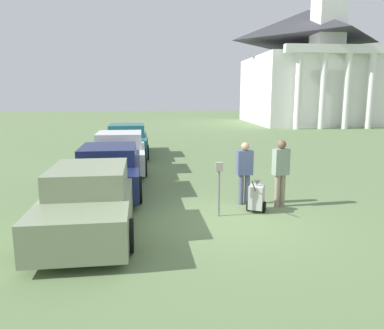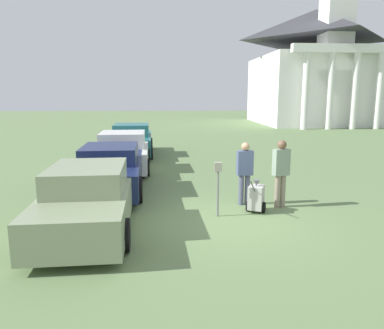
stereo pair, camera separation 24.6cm
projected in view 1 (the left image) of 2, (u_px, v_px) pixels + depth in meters
name	position (u px, v px, depth m)	size (l,w,h in m)	color
ground_plane	(228.00, 221.00, 8.92)	(120.00, 120.00, 0.00)	#607A4C
parked_car_sage	(91.00, 199.00, 8.41)	(2.09, 5.02, 1.44)	gray
parked_car_navy	(110.00, 169.00, 11.62)	(2.15, 5.01, 1.43)	#19234C
parked_car_white	(120.00, 152.00, 14.87)	(2.22, 4.78, 1.51)	silver
parked_car_teal	(127.00, 141.00, 18.44)	(2.18, 4.73, 1.54)	#23666B
parking_meter	(219.00, 179.00, 9.11)	(0.18, 0.09, 1.36)	slate
person_worker	(245.00, 169.00, 10.12)	(0.43, 0.25, 1.71)	#515670
person_supervisor	(281.00, 169.00, 9.89)	(0.46, 0.31, 1.80)	gray
equipment_cart	(256.00, 197.00, 9.58)	(0.60, 0.98, 1.00)	#B2B2AD
church	(307.00, 63.00, 37.75)	(10.93, 13.49, 23.57)	white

